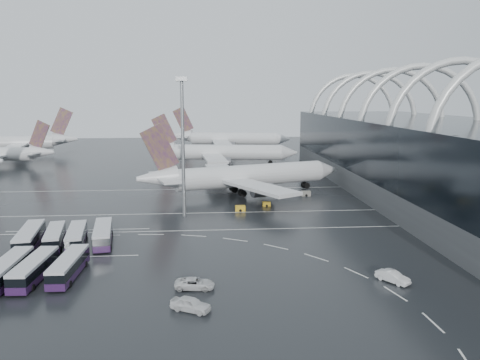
{
  "coord_description": "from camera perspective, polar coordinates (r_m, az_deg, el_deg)",
  "views": [
    {
      "loc": [
        1.35,
        -92.0,
        26.36
      ],
      "look_at": [
        9.5,
        14.99,
        7.0
      ],
      "focal_mm": 35.0,
      "sensor_mm": 36.0,
      "label": 1
    }
  ],
  "objects": [
    {
      "name": "gse_cart_belly_c",
      "position": [
        108.61,
        0.03,
        -3.48
      ],
      "size": [
        2.31,
        1.37,
        1.26
      ],
      "primitive_type": "cube",
      "color": "gold",
      "rests_on": "ground"
    },
    {
      "name": "van_curve_b",
      "position": [
        60.34,
        -6.04,
        -14.81
      ],
      "size": [
        5.56,
        4.19,
        1.77
      ],
      "primitive_type": "imported",
      "rotation": [
        0.0,
        0.0,
        1.1
      ],
      "color": "silver",
      "rests_on": "ground"
    },
    {
      "name": "gse_cart_belly_a",
      "position": [
        113.71,
        3.25,
        -2.93
      ],
      "size": [
        1.88,
        1.11,
        1.03
      ],
      "primitive_type": "cube",
      "color": "gold",
      "rests_on": "ground"
    },
    {
      "name": "jet_remote_mid",
      "position": [
        199.34,
        -26.63,
        2.85
      ],
      "size": [
        40.31,
        32.59,
        17.55
      ],
      "rotation": [
        0.0,
        0.0,
        2.97
      ],
      "color": "silver",
      "rests_on": "ground"
    },
    {
      "name": "bus_row_far_a",
      "position": [
        76.08,
        -26.48,
        -9.76
      ],
      "size": [
        3.21,
        12.93,
        3.17
      ],
      "rotation": [
        0.0,
        0.0,
        1.56
      ],
      "color": "#2B133C",
      "rests_on": "ground"
    },
    {
      "name": "bus_row_far_b",
      "position": [
        75.03,
        -23.81,
        -9.87
      ],
      "size": [
        3.45,
        12.68,
        3.09
      ],
      "rotation": [
        0.0,
        0.0,
        1.52
      ],
      "color": "#2B133C",
      "rests_on": "ground"
    },
    {
      "name": "airliner_main",
      "position": [
        125.76,
        0.16,
        0.42
      ],
      "size": [
        56.9,
        49.31,
        19.73
      ],
      "rotation": [
        0.0,
        0.0,
        0.32
      ],
      "color": "silver",
      "rests_on": "ground"
    },
    {
      "name": "lane_marking_mid",
      "position": [
        107.29,
        -4.95,
        -4.03
      ],
      "size": [
        120.0,
        0.25,
        0.01
      ],
      "primitive_type": "cube",
      "color": "white",
      "rests_on": "ground"
    },
    {
      "name": "gse_cart_belly_e",
      "position": [
        129.33,
        2.67,
        -1.28
      ],
      "size": [
        2.11,
        1.24,
        1.15
      ],
      "primitive_type": "cube",
      "color": "gold",
      "rests_on": "ground"
    },
    {
      "name": "lane_marking_near",
      "position": [
        93.79,
        -5.03,
        -6.13
      ],
      "size": [
        120.0,
        0.25,
        0.01
      ],
      "primitive_type": "cube",
      "color": "white",
      "rests_on": "ground"
    },
    {
      "name": "bus_bay_line_south",
      "position": [
        84.34,
        -21.87,
        -8.74
      ],
      "size": [
        28.0,
        0.25,
        0.01
      ],
      "primitive_type": "cube",
      "color": "white",
      "rests_on": "ground"
    },
    {
      "name": "bus_row_near_c",
      "position": [
        88.83,
        -19.31,
        -6.5
      ],
      "size": [
        4.76,
        12.67,
        3.05
      ],
      "rotation": [
        0.0,
        0.0,
        1.73
      ],
      "color": "#2B133C",
      "rests_on": "ground"
    },
    {
      "name": "ground",
      "position": [
        95.71,
        -5.02,
        -5.8
      ],
      "size": [
        420.0,
        420.0,
        0.0
      ],
      "primitive_type": "plane",
      "color": "black",
      "rests_on": "ground"
    },
    {
      "name": "van_curve_c",
      "position": [
        71.8,
        18.13,
        -11.14
      ],
      "size": [
        4.29,
        5.05,
        1.64
      ],
      "primitive_type": "imported",
      "rotation": [
        0.0,
        0.0,
        0.62
      ],
      "color": "silver",
      "rests_on": "ground"
    },
    {
      "name": "bus_row_far_c",
      "position": [
        74.38,
        -20.16,
        -9.81
      ],
      "size": [
        3.24,
        12.42,
        3.04
      ],
      "rotation": [
        0.0,
        0.0,
        1.54
      ],
      "color": "#2B133C",
      "rests_on": "ground"
    },
    {
      "name": "gse_cart_belly_b",
      "position": [
        126.07,
        8.03,
        -1.63
      ],
      "size": [
        2.43,
        1.44,
        1.33
      ],
      "primitive_type": "cube",
      "color": "slate",
      "rests_on": "ground"
    },
    {
      "name": "floodlight_mast",
      "position": [
        101.73,
        -7.01,
        6.04
      ],
      "size": [
        2.32,
        2.32,
        30.3
      ],
      "color": "gray",
      "rests_on": "ground"
    },
    {
      "name": "jet_remote_far",
      "position": [
        234.49,
        -24.88,
        4.18
      ],
      "size": [
        48.91,
        39.57,
        21.3
      ],
      "rotation": [
        0.0,
        0.0,
        3.33
      ],
      "color": "silver",
      "rests_on": "ground"
    },
    {
      "name": "airliner_gate_b",
      "position": [
        179.06,
        -2.44,
        3.35
      ],
      "size": [
        57.02,
        50.9,
        19.79
      ],
      "rotation": [
        0.0,
        0.0,
        -0.12
      ],
      "color": "silver",
      "rests_on": "ground"
    },
    {
      "name": "bus_row_near_d",
      "position": [
        88.58,
        -16.37,
        -6.32
      ],
      "size": [
        4.98,
        13.31,
        3.2
      ],
      "rotation": [
        0.0,
        0.0,
        1.73
      ],
      "color": "#2B133C",
      "rests_on": "ground"
    },
    {
      "name": "airliner_gate_c",
      "position": [
        232.83,
        -1.54,
        5.04
      ],
      "size": [
        59.64,
        54.3,
        21.29
      ],
      "rotation": [
        0.0,
        0.0,
        -0.18
      ],
      "color": "silver",
      "rests_on": "ground"
    },
    {
      "name": "bus_row_near_a",
      "position": [
        90.69,
        -24.26,
        -6.39
      ],
      "size": [
        5.03,
        13.89,
        3.35
      ],
      "rotation": [
        0.0,
        0.0,
        1.72
      ],
      "color": "#2B133C",
      "rests_on": "ground"
    },
    {
      "name": "bus_row_near_b",
      "position": [
        90.21,
        -21.66,
        -6.43
      ],
      "size": [
        4.92,
        12.28,
        2.95
      ],
      "rotation": [
        0.0,
        0.0,
        1.76
      ],
      "color": "#2B133C",
      "rests_on": "ground"
    },
    {
      "name": "bus_bay_line_north",
      "position": [
        99.0,
        -19.12,
        -5.79
      ],
      "size": [
        28.0,
        0.25,
        0.01
      ],
      "primitive_type": "cube",
      "color": "white",
      "rests_on": "ground"
    },
    {
      "name": "lane_marking_far",
      "position": [
        134.61,
        -4.84,
        -1.1
      ],
      "size": [
        120.0,
        0.25,
        0.01
      ],
      "primitive_type": "cube",
      "color": "white",
      "rests_on": "ground"
    },
    {
      "name": "van_curve_a",
      "position": [
        66.53,
        -5.54,
        -12.45
      ],
      "size": [
        5.78,
        3.18,
        1.53
      ],
      "primitive_type": "imported",
      "rotation": [
        0.0,
        0.0,
        1.45
      ],
      "color": "silver",
      "rests_on": "ground"
    },
    {
      "name": "terminal",
      "position": [
        127.95,
        23.78,
        2.41
      ],
      "size": [
        42.0,
        160.0,
        34.9
      ],
      "color": "#525456",
      "rests_on": "ground"
    }
  ]
}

